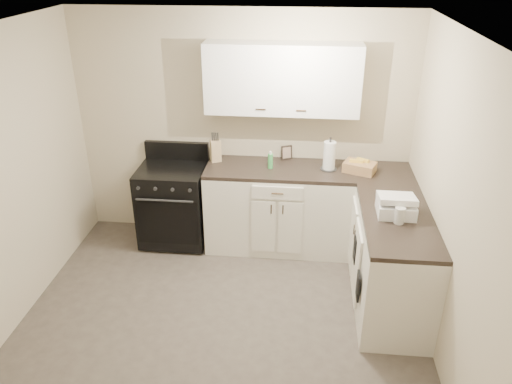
# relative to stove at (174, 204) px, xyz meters

# --- Properties ---
(floor) EXTENTS (3.60, 3.60, 0.00)m
(floor) POSITION_rel_stove_xyz_m (0.73, -1.48, -0.46)
(floor) COLOR #473F38
(floor) RESTS_ON ground
(ceiling) EXTENTS (3.60, 3.60, 0.00)m
(ceiling) POSITION_rel_stove_xyz_m (0.73, -1.48, 2.04)
(ceiling) COLOR white
(ceiling) RESTS_ON wall_back
(wall_back) EXTENTS (3.60, 0.00, 3.60)m
(wall_back) POSITION_rel_stove_xyz_m (0.73, 0.32, 0.79)
(wall_back) COLOR beige
(wall_back) RESTS_ON ground
(wall_right) EXTENTS (0.00, 3.60, 3.60)m
(wall_right) POSITION_rel_stove_xyz_m (2.53, -1.48, 0.79)
(wall_right) COLOR beige
(wall_right) RESTS_ON ground
(base_cabinets_back) EXTENTS (1.55, 0.60, 0.90)m
(base_cabinets_back) POSITION_rel_stove_xyz_m (1.16, 0.02, -0.01)
(base_cabinets_back) COLOR silver
(base_cabinets_back) RESTS_ON floor
(base_cabinets_right) EXTENTS (0.60, 1.90, 0.90)m
(base_cabinets_right) POSITION_rel_stove_xyz_m (2.23, -0.63, -0.01)
(base_cabinets_right) COLOR silver
(base_cabinets_right) RESTS_ON floor
(countertop_back) EXTENTS (1.55, 0.60, 0.04)m
(countertop_back) POSITION_rel_stove_xyz_m (1.16, 0.02, 0.46)
(countertop_back) COLOR black
(countertop_back) RESTS_ON base_cabinets_back
(countertop_right) EXTENTS (0.60, 1.90, 0.04)m
(countertop_right) POSITION_rel_stove_xyz_m (2.23, -0.63, 0.46)
(countertop_right) COLOR black
(countertop_right) RESTS_ON base_cabinets_right
(upper_cabinets) EXTENTS (1.55, 0.30, 0.70)m
(upper_cabinets) POSITION_rel_stove_xyz_m (1.16, 0.18, 1.38)
(upper_cabinets) COLOR white
(upper_cabinets) RESTS_ON wall_back
(stove) EXTENTS (0.71, 0.61, 0.86)m
(stove) POSITION_rel_stove_xyz_m (0.00, 0.00, 0.00)
(stove) COLOR black
(stove) RESTS_ON floor
(knife_block) EXTENTS (0.13, 0.13, 0.23)m
(knife_block) POSITION_rel_stove_xyz_m (0.46, 0.15, 0.60)
(knife_block) COLOR tan
(knife_block) RESTS_ON countertop_back
(paper_towel) EXTENTS (0.13, 0.13, 0.30)m
(paper_towel) POSITION_rel_stove_xyz_m (1.67, 0.04, 0.63)
(paper_towel) COLOR white
(paper_towel) RESTS_ON countertop_back
(soap_bottle) EXTENTS (0.07, 0.07, 0.16)m
(soap_bottle) POSITION_rel_stove_xyz_m (1.06, 0.01, 0.56)
(soap_bottle) COLOR green
(soap_bottle) RESTS_ON countertop_back
(picture_frame) EXTENTS (0.12, 0.08, 0.15)m
(picture_frame) POSITION_rel_stove_xyz_m (1.22, 0.28, 0.55)
(picture_frame) COLOR black
(picture_frame) RESTS_ON countertop_back
(wicker_basket) EXTENTS (0.36, 0.31, 0.10)m
(wicker_basket) POSITION_rel_stove_xyz_m (1.98, 0.01, 0.53)
(wicker_basket) COLOR #A7804F
(wicker_basket) RESTS_ON countertop_right
(countertop_grill) EXTENTS (0.32, 0.30, 0.12)m
(countertop_grill) POSITION_rel_stove_xyz_m (2.22, -0.87, 0.54)
(countertop_grill) COLOR white
(countertop_grill) RESTS_ON countertop_right
(glass_jar) EXTENTS (0.09, 0.09, 0.14)m
(glass_jar) POSITION_rel_stove_xyz_m (2.22, -1.02, 0.55)
(glass_jar) COLOR silver
(glass_jar) RESTS_ON countertop_right
(oven_mitt_near) EXTENTS (0.02, 0.14, 0.25)m
(oven_mitt_near) POSITION_rel_stove_xyz_m (1.91, -1.26, -0.02)
(oven_mitt_near) COLOR black
(oven_mitt_near) RESTS_ON base_cabinets_right
(oven_mitt_far) EXTENTS (0.02, 0.14, 0.25)m
(oven_mitt_far) POSITION_rel_stove_xyz_m (1.91, -0.84, 0.07)
(oven_mitt_far) COLOR black
(oven_mitt_far) RESTS_ON base_cabinets_right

